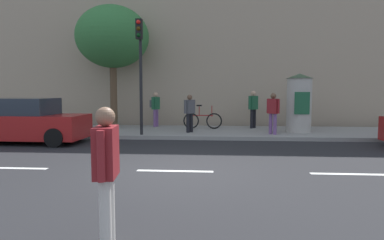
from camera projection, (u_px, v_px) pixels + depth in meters
The scene contains 15 objects.
ground_plane at pixel (175, 171), 7.92m from camera, with size 80.00×80.00×0.00m, color #232326.
sidewalk_curb at pixel (195, 132), 14.86m from camera, with size 36.00×4.00×0.15m, color gray.
lane_markings at pixel (175, 171), 7.91m from camera, with size 25.80×0.16×0.01m.
building_backdrop at pixel (201, 23), 19.34m from camera, with size 36.00×5.00×11.50m, color tan.
traffic_light at pixel (140, 58), 13.00m from camera, with size 0.24×0.45×4.44m.
poster_column at pixel (299, 103), 14.07m from camera, with size 1.11×1.11×2.44m.
street_tree at pixel (113, 37), 15.82m from camera, with size 3.40×3.40×5.69m.
pedestrian_with_backpack at pixel (106, 165), 4.01m from camera, with size 0.29×0.63×1.69m.
pedestrian_near_pole at pixel (190, 110), 14.00m from camera, with size 0.45×0.54×1.57m.
pedestrian_in_red_top at pixel (253, 106), 15.60m from camera, with size 0.47×0.51×1.73m.
pedestrian_in_dark_shirt at pixel (299, 108), 15.61m from camera, with size 0.25×0.62×1.62m.
pedestrian_with_bag at pixel (155, 106), 16.29m from camera, with size 0.47×0.54×1.66m.
pedestrian_tallest at pixel (273, 110), 13.36m from camera, with size 0.46×0.45×1.64m.
bicycle_leaning at pixel (203, 120), 15.39m from camera, with size 1.77×0.10×1.09m.
parked_car_dark at pixel (25, 122), 12.15m from camera, with size 4.28×1.95×1.61m.
Camera 1 is at (0.98, -7.73, 1.88)m, focal length 31.65 mm.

